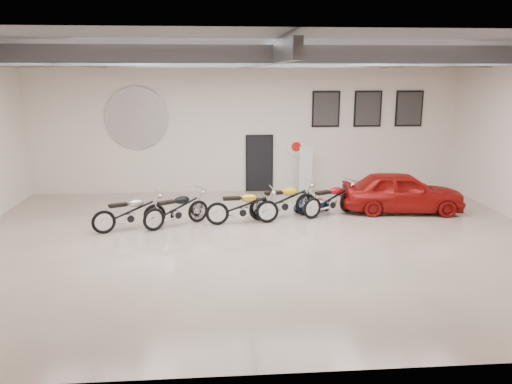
{
  "coord_description": "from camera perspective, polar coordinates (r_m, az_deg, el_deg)",
  "views": [
    {
      "loc": [
        -1.09,
        -12.63,
        4.43
      ],
      "look_at": [
        0.0,
        1.2,
        1.1
      ],
      "focal_mm": 35.0,
      "sensor_mm": 36.0,
      "label": 1
    }
  ],
  "objects": [
    {
      "name": "back_wall",
      "position": [
        18.76,
        -1.16,
        7.59
      ],
      "size": [
        16.0,
        0.02,
        5.0
      ],
      "primitive_type": "cube",
      "color": "#F2E2D0",
      "rests_on": "floor"
    },
    {
      "name": "oil_sign",
      "position": [
        19.02,
        4.61,
        5.2
      ],
      "size": [
        0.72,
        0.1,
        0.72
      ],
      "primitive_type": null,
      "color": "white",
      "rests_on": "back_wall"
    },
    {
      "name": "go_kart",
      "position": [
        16.46,
        6.69,
        -1.26
      ],
      "size": [
        1.54,
        1.44,
        0.53
      ],
      "primitive_type": null,
      "rotation": [
        0.0,
        0.0,
        0.7
      ],
      "color": "navy",
      "rests_on": "floor"
    },
    {
      "name": "banner_stand",
      "position": [
        18.77,
        5.72,
        2.58
      ],
      "size": [
        0.49,
        0.2,
        1.8
      ],
      "primitive_type": null,
      "rotation": [
        0.0,
        0.0,
        -0.02
      ],
      "color": "white",
      "rests_on": "floor"
    },
    {
      "name": "floor",
      "position": [
        13.43,
        0.4,
        -5.76
      ],
      "size": [
        16.0,
        12.0,
        0.01
      ],
      "primitive_type": "cube",
      "color": "#C9B099",
      "rests_on": "ground"
    },
    {
      "name": "door",
      "position": [
        18.95,
        0.38,
        3.23
      ],
      "size": [
        0.92,
        0.08,
        2.1
      ],
      "primitive_type": "cube",
      "color": "black",
      "rests_on": "back_wall"
    },
    {
      "name": "motorcycle_red",
      "position": [
        15.95,
        8.54,
        -0.76
      ],
      "size": [
        2.16,
        1.52,
        1.09
      ],
      "primitive_type": null,
      "rotation": [
        0.0,
        0.0,
        0.47
      ],
      "color": "silver",
      "rests_on": "floor"
    },
    {
      "name": "logo_plaque",
      "position": [
        18.88,
        -13.49,
        8.18
      ],
      "size": [
        2.3,
        0.06,
        1.16
      ],
      "primitive_type": null,
      "color": "silver",
      "rests_on": "back_wall"
    },
    {
      "name": "ceiling_beams",
      "position": [
        12.68,
        0.44,
        14.94
      ],
      "size": [
        15.8,
        11.8,
        0.32
      ],
      "primitive_type": null,
      "color": "slate",
      "rests_on": "ceiling"
    },
    {
      "name": "motorcycle_gold",
      "position": [
        14.87,
        -1.56,
        -1.59
      ],
      "size": [
        2.2,
        0.83,
        1.12
      ],
      "primitive_type": null,
      "rotation": [
        0.0,
        0.0,
        0.08
      ],
      "color": "silver",
      "rests_on": "floor"
    },
    {
      "name": "motorcycle_silver",
      "position": [
        14.75,
        -14.27,
        -2.21
      ],
      "size": [
        2.18,
        1.42,
        1.09
      ],
      "primitive_type": null,
      "rotation": [
        0.0,
        0.0,
        0.41
      ],
      "color": "silver",
      "rests_on": "floor"
    },
    {
      "name": "motorcycle_yellow",
      "position": [
        15.51,
        3.16,
        -0.91
      ],
      "size": [
        2.32,
        1.28,
        1.15
      ],
      "primitive_type": null,
      "rotation": [
        0.0,
        0.0,
        0.28
      ],
      "color": "silver",
      "rests_on": "floor"
    },
    {
      "name": "motorcycle_black",
      "position": [
        14.83,
        -9.08,
        -1.89
      ],
      "size": [
        2.1,
        1.66,
        1.08
      ],
      "primitive_type": null,
      "rotation": [
        0.0,
        0.0,
        0.56
      ],
      "color": "silver",
      "rests_on": "floor"
    },
    {
      "name": "poster_mid",
      "position": [
        19.49,
        12.65,
        9.26
      ],
      "size": [
        1.05,
        0.08,
        1.35
      ],
      "primitive_type": null,
      "color": "black",
      "rests_on": "back_wall"
    },
    {
      "name": "ceiling",
      "position": [
        12.69,
        0.44,
        16.07
      ],
      "size": [
        16.0,
        12.0,
        0.01
      ],
      "primitive_type": "cube",
      "color": "slate",
      "rests_on": "back_wall"
    },
    {
      "name": "poster_left",
      "position": [
        19.08,
        7.99,
        9.37
      ],
      "size": [
        1.05,
        0.08,
        1.35
      ],
      "primitive_type": null,
      "color": "black",
      "rests_on": "back_wall"
    },
    {
      "name": "poster_right",
      "position": [
        20.01,
        17.09,
        9.1
      ],
      "size": [
        1.05,
        0.08,
        1.35
      ],
      "primitive_type": null,
      "color": "black",
      "rests_on": "back_wall"
    },
    {
      "name": "vintage_car",
      "position": [
        16.86,
        16.34,
        0.03
      ],
      "size": [
        1.96,
        4.02,
        1.32
      ],
      "primitive_type": "imported",
      "rotation": [
        0.0,
        0.0,
        1.47
      ],
      "color": "#99100D",
      "rests_on": "floor"
    }
  ]
}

